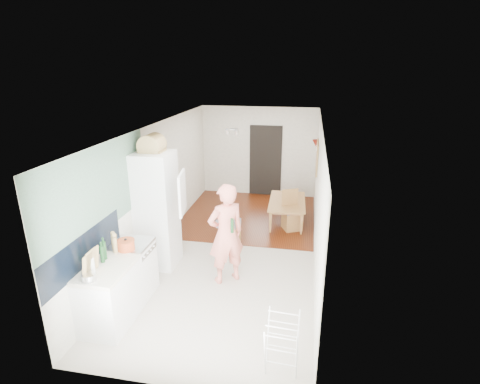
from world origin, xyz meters
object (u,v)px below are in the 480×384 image
(stool, at_px, (230,235))
(dining_chair, at_px, (292,211))
(drying_rack, at_px, (282,345))
(dining_table, at_px, (288,213))
(person, at_px, (226,225))

(stool, bearing_deg, dining_chair, 39.39)
(dining_chair, distance_m, drying_rack, 4.23)
(stool, distance_m, drying_rack, 3.49)
(dining_chair, bearing_deg, drying_rack, -112.93)
(drying_rack, bearing_deg, stool, 116.18)
(dining_table, xyz_separation_m, dining_chair, (0.12, -0.41, 0.23))
(stool, bearing_deg, dining_table, 51.91)
(person, xyz_separation_m, dining_table, (0.89, 2.75, -0.82))
(person, relative_size, drying_rack, 2.75)
(person, distance_m, dining_chair, 2.62)
(stool, xyz_separation_m, drying_rack, (1.32, -3.22, 0.17))
(dining_table, height_order, dining_chair, dining_chair)
(person, bearing_deg, dining_table, -144.90)
(person, bearing_deg, drying_rack, 83.47)
(dining_table, bearing_deg, person, 160.08)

